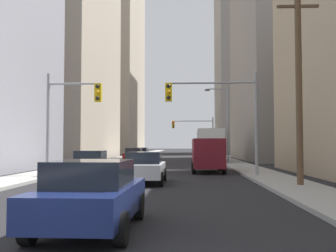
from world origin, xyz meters
name	(u,v)px	position (x,y,z in m)	size (l,w,h in m)	color
sidewalk_left	(123,158)	(-6.65, 50.00, 0.07)	(2.53, 160.00, 0.15)	#9E9E99
sidewalk_right	(220,158)	(6.65, 50.00, 0.07)	(2.53, 160.00, 0.15)	#9E9E99
city_bus	(209,144)	(4.45, 37.90, 1.93)	(2.72, 11.54, 3.40)	silver
cargo_van_maroon	(208,153)	(3.47, 22.62, 1.29)	(2.16, 5.22, 2.26)	maroon
sedan_navy	(92,195)	(-0.04, 4.11, 0.77)	(1.95, 4.23, 1.52)	#141E4C
sedan_silver	(145,167)	(0.01, 14.67, 0.77)	(1.95, 4.21, 1.52)	#B7BABF
sedan_grey	(91,163)	(-3.62, 18.91, 0.77)	(1.95, 4.24, 1.52)	slate
sedan_red	(134,155)	(-3.66, 38.71, 0.77)	(1.95, 4.26, 1.52)	maroon
sedan_blue	(141,153)	(-3.73, 46.00, 0.77)	(1.95, 4.21, 1.52)	navy
traffic_signal_near_left	(71,108)	(-4.64, 18.13, 4.01)	(3.21, 0.44, 6.00)	gray
traffic_signal_near_right	(216,105)	(3.70, 18.13, 4.11)	(5.24, 0.44, 6.00)	gray
traffic_signal_far_right	(195,129)	(3.28, 54.41, 4.15)	(6.14, 0.44, 6.00)	gray
utility_pole_right	(299,74)	(6.90, 12.88, 4.93)	(2.20, 0.28, 9.32)	brown
street_lamp_right	(224,117)	(5.72, 34.11, 4.53)	(2.35, 0.32, 7.50)	gray
building_left_mid_office	(19,33)	(-21.12, 49.09, 17.37)	(24.22, 24.92, 34.75)	#B7A893
building_left_far_tower	(86,22)	(-22.11, 89.75, 31.67)	(25.50, 29.36, 63.33)	#B7A893
building_right_mid_block	(313,38)	(18.27, 46.44, 15.55)	(18.57, 23.35, 31.11)	gray
building_right_far_highrise	(250,47)	(16.99, 87.78, 24.72)	(15.20, 20.29, 49.44)	gray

